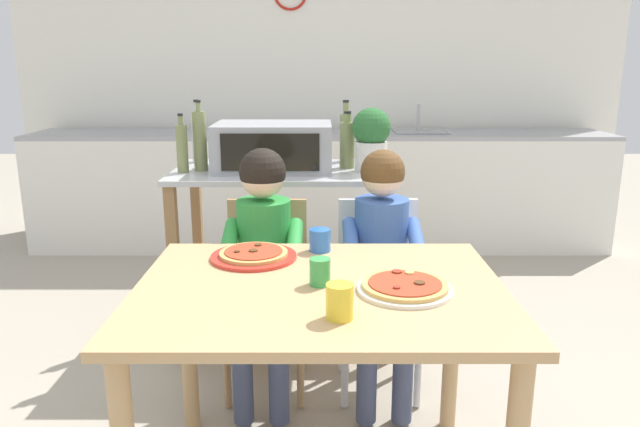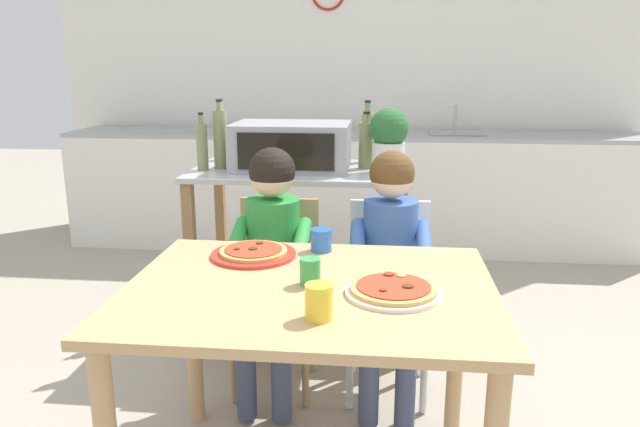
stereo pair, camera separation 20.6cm
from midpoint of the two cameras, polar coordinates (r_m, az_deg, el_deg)
ground_plane at (r=3.27m, az=3.59°, el=-10.98°), size 12.60×12.60×0.00m
back_wall_tiled at (r=4.90m, az=4.81°, el=13.75°), size 4.82×0.14×2.70m
kitchen_counter at (r=4.59m, az=4.49°, el=2.29°), size 4.34×0.60×1.08m
kitchen_island_cart at (r=2.97m, az=0.12°, el=-1.25°), size 1.05×0.62×0.89m
toaster_oven at (r=2.89m, az=-0.67°, el=6.49°), size 0.56×0.40×0.22m
bottle_tall_green_wine at (r=2.92m, az=6.48°, el=6.58°), size 0.07×0.07×0.28m
bottle_clear_vinegar at (r=2.89m, az=-9.25°, el=6.41°), size 0.05×0.05×0.28m
bottle_brown_beer at (r=2.92m, az=-7.58°, el=7.08°), size 0.06×0.06×0.33m
bottle_slim_sauce at (r=3.18m, az=-7.61°, el=7.48°), size 0.06×0.06×0.32m
bottle_squat_spirits at (r=3.11m, az=6.46°, el=7.36°), size 0.06×0.06×0.32m
potted_herb_plant at (r=2.81m, az=8.73°, el=7.12°), size 0.18×0.18×0.30m
dining_table at (r=1.86m, az=2.26°, el=-10.11°), size 1.13×0.86×0.73m
dining_chair_left at (r=2.59m, az=-1.88°, el=-6.36°), size 0.36×0.36×0.81m
dining_chair_right at (r=2.58m, az=8.88°, el=-6.65°), size 0.36×0.36×0.81m
child_in_green_shirt at (r=2.41m, az=-2.30°, el=-3.07°), size 0.32×0.42×1.04m
child_in_blue_striped_shirt at (r=2.40m, az=9.19°, el=-3.64°), size 0.32×0.42×1.04m
pizza_plate_red_rimmed at (r=2.08m, az=-3.59°, el=-3.83°), size 0.30×0.30×0.03m
pizza_plate_white at (r=1.77m, az=10.40°, el=-7.30°), size 0.28×0.28×0.03m
drinking_cup_yellow at (r=1.58m, az=3.66°, el=-8.53°), size 0.07×0.07×0.10m
drinking_cup_green at (r=1.81m, az=2.17°, el=-5.64°), size 0.06×0.06×0.08m
drinking_cup_blue at (r=2.13m, az=2.90°, el=-2.61°), size 0.08×0.08×0.08m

